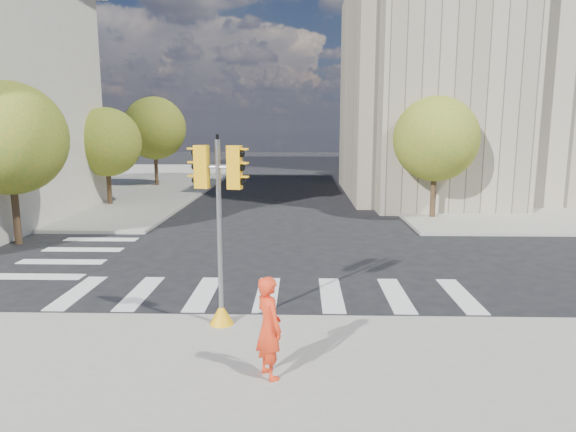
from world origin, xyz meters
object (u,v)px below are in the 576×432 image
Objects in this scene: lamp_near at (427,128)px; traffic_signal at (220,247)px; lamp_far at (387,128)px; photographer at (269,327)px.

lamp_near is 20.82m from traffic_signal.
lamp_near is 1.00× the size of lamp_far.
lamp_near reaches higher than photographer.
traffic_signal is (-8.98, -32.60, -2.60)m from lamp_far.
traffic_signal is 2.93m from photographer.
lamp_near is at bearing 75.35° from traffic_signal.
lamp_far is at bearing 85.73° from traffic_signal.
lamp_near is 14.00m from lamp_far.
photographer is (-7.73, -21.10, -3.48)m from lamp_near.
lamp_far reaches higher than traffic_signal.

